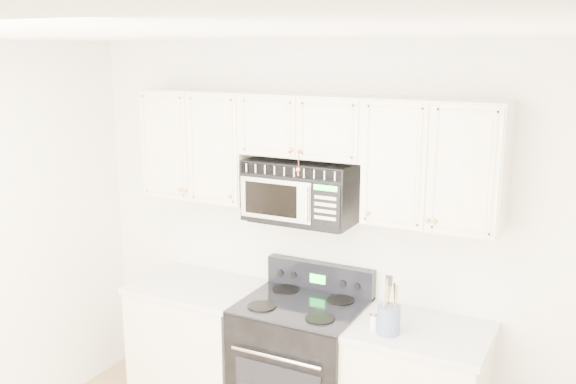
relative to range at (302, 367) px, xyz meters
The scene contains 8 objects.
room 1.64m from the range, 91.53° to the right, with size 3.51×3.51×2.61m.
base_cabinet_left 0.84m from the range, behind, with size 0.86×0.65×0.92m.
range is the anchor object (origin of this frame).
upper_cabinets 1.46m from the range, 103.32° to the left, with size 2.44×0.37×0.75m.
microwave 1.17m from the range, 118.75° to the left, with size 0.72×0.41×0.40m.
utensil_crock 0.83m from the range, 12.33° to the right, with size 0.14×0.14×0.36m.
shaker_salt 0.74m from the range, ahead, with size 0.04×0.04×0.10m.
shaker_pepper 0.74m from the range, 13.80° to the right, with size 0.05×0.05×0.11m.
Camera 1 is at (1.73, -2.07, 2.56)m, focal length 40.00 mm.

